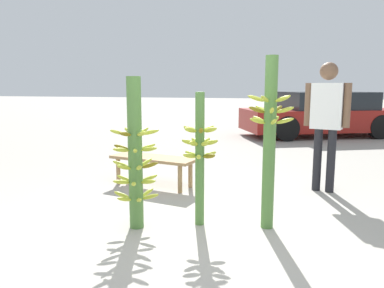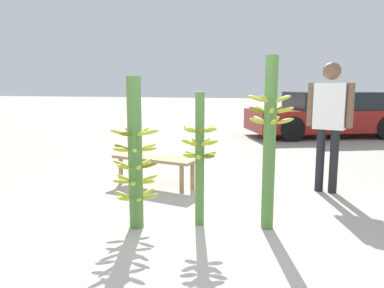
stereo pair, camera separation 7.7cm
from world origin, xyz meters
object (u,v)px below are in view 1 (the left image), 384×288
object	(u,v)px
banana_stalk_left	(135,156)
banana_stalk_center	(200,154)
vendor_person	(327,114)
banana_stalk_right	(269,140)
market_bench	(154,161)
parked_car	(322,114)

from	to	relation	value
banana_stalk_left	banana_stalk_center	world-z (taller)	banana_stalk_left
banana_stalk_left	vendor_person	distance (m)	2.69
banana_stalk_center	banana_stalk_right	xyz separation A→B (m)	(0.67, 0.10, 0.16)
banana_stalk_center	banana_stalk_left	bearing A→B (deg)	-156.69
market_bench	parked_car	size ratio (longest dim) A/B	0.28
banana_stalk_right	market_bench	size ratio (longest dim) A/B	1.30
vendor_person	market_bench	distance (m)	2.43
vendor_person	parked_car	size ratio (longest dim) A/B	0.37
vendor_person	banana_stalk_center	bearing A→B (deg)	66.89
market_bench	parked_car	xyz separation A→B (m)	(2.60, 6.31, 0.26)
banana_stalk_right	vendor_person	size ratio (longest dim) A/B	0.99
banana_stalk_right	vendor_person	world-z (taller)	vendor_person
banana_stalk_right	banana_stalk_left	bearing A→B (deg)	-164.47
banana_stalk_center	banana_stalk_right	distance (m)	0.70
banana_stalk_center	banana_stalk_right	size ratio (longest dim) A/B	0.80
banana_stalk_center	parked_car	xyz separation A→B (m)	(1.59, 7.58, -0.12)
market_bench	banana_stalk_left	bearing A→B (deg)	-63.40
banana_stalk_center	market_bench	size ratio (longest dim) A/B	1.04
banana_stalk_left	banana_stalk_center	distance (m)	0.64
banana_stalk_left	banana_stalk_right	bearing A→B (deg)	15.53
market_bench	parked_car	distance (m)	6.82
banana_stalk_left	market_bench	world-z (taller)	banana_stalk_left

